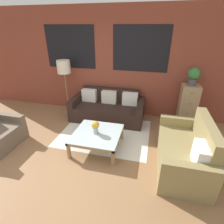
# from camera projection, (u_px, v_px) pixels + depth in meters

# --- Properties ---
(ground_plane) EXTENTS (16.00, 16.00, 0.00)m
(ground_plane) POSITION_uv_depth(u_px,v_px,m) (70.00, 165.00, 3.23)
(ground_plane) COLOR #8E6642
(wall_back_brick) EXTENTS (8.40, 0.09, 2.80)m
(wall_back_brick) POSITION_uv_depth(u_px,v_px,m) (105.00, 63.00, 4.73)
(wall_back_brick) COLOR brown
(wall_back_brick) RESTS_ON ground_plane
(rug) EXTENTS (2.07, 1.65, 0.00)m
(rug) POSITION_uv_depth(u_px,v_px,m) (105.00, 133.00, 4.21)
(rug) COLOR silver
(rug) RESTS_ON ground_plane
(couch_dark) EXTENTS (1.93, 0.88, 0.78)m
(couch_dark) POSITION_uv_depth(u_px,v_px,m) (108.00, 109.00, 4.76)
(couch_dark) COLOR black
(couch_dark) RESTS_ON ground_plane
(settee_vintage) EXTENTS (0.80, 1.56, 0.92)m
(settee_vintage) POSITION_uv_depth(u_px,v_px,m) (185.00, 152.00, 3.09)
(settee_vintage) COLOR olive
(settee_vintage) RESTS_ON ground_plane
(coffee_table) EXTENTS (0.94, 0.94, 0.36)m
(coffee_table) POSITION_uv_depth(u_px,v_px,m) (97.00, 135.00, 3.56)
(coffee_table) COLOR silver
(coffee_table) RESTS_ON ground_plane
(floor_lamp) EXTENTS (0.35, 0.35, 1.51)m
(floor_lamp) POSITION_uv_depth(u_px,v_px,m) (64.00, 69.00, 4.63)
(floor_lamp) COLOR olive
(floor_lamp) RESTS_ON ground_plane
(drawer_cabinet) EXTENTS (0.42, 0.43, 1.04)m
(drawer_cabinet) POSITION_uv_depth(u_px,v_px,m) (188.00, 105.00, 4.40)
(drawer_cabinet) COLOR tan
(drawer_cabinet) RESTS_ON ground_plane
(potted_plant) EXTENTS (0.27, 0.27, 0.41)m
(potted_plant) POSITION_uv_depth(u_px,v_px,m) (194.00, 75.00, 4.06)
(potted_plant) COLOR #47474C
(potted_plant) RESTS_ON drawer_cabinet
(flower_vase) EXTENTS (0.16, 0.16, 0.27)m
(flower_vase) POSITION_uv_depth(u_px,v_px,m) (95.00, 126.00, 3.47)
(flower_vase) COLOR #ADBCC6
(flower_vase) RESTS_ON coffee_table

